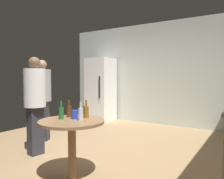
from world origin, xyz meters
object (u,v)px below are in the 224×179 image
object	(u,v)px
beer_bottle_brown	(69,111)
person_in_gray_shirt	(42,94)
beer_bottle_clear	(81,114)
foreground_table	(72,129)
beer_bottle_green	(61,112)
person_in_white_shirt	(35,98)
plastic_cup_blue	(74,114)
beer_bottle_amber	(86,111)
refrigerator	(101,89)

from	to	relation	value
beer_bottle_brown	person_in_gray_shirt	size ratio (longest dim) A/B	0.14
beer_bottle_brown	beer_bottle_clear	world-z (taller)	same
foreground_table	beer_bottle_green	world-z (taller)	beer_bottle_green
beer_bottle_brown	person_in_gray_shirt	xyz separation A→B (m)	(-1.48, 0.81, 0.11)
beer_bottle_green	person_in_white_shirt	xyz separation A→B (m)	(-0.96, 0.36, 0.10)
plastic_cup_blue	person_in_white_shirt	world-z (taller)	person_in_white_shirt
beer_bottle_amber	beer_bottle_clear	world-z (taller)	same
beer_bottle_green	beer_bottle_clear	size ratio (longest dim) A/B	1.00
refrigerator	beer_bottle_clear	distance (m)	3.76
foreground_table	beer_bottle_brown	bearing A→B (deg)	142.47
beer_bottle_brown	plastic_cup_blue	bearing A→B (deg)	-19.60
beer_bottle_brown	person_in_white_shirt	xyz separation A→B (m)	(-0.94, 0.20, 0.10)
beer_bottle_clear	foreground_table	bearing A→B (deg)	-154.85
foreground_table	beer_bottle_green	bearing A→B (deg)	-172.34
beer_bottle_brown	beer_bottle_green	bearing A→B (deg)	-83.15
beer_bottle_brown	beer_bottle_clear	xyz separation A→B (m)	(0.28, -0.09, 0.00)
refrigerator	person_in_white_shirt	size ratio (longest dim) A/B	1.14
beer_bottle_amber	person_in_white_shirt	distance (m)	1.17
person_in_white_shirt	beer_bottle_clear	bearing A→B (deg)	-5.20
beer_bottle_clear	beer_bottle_amber	bearing A→B (deg)	107.12
beer_bottle_green	plastic_cup_blue	size ratio (longest dim) A/B	2.09
beer_bottle_green	plastic_cup_blue	bearing A→B (deg)	40.03
foreground_table	person_in_white_shirt	size ratio (longest dim) A/B	0.51
beer_bottle_amber	beer_bottle_brown	xyz separation A→B (m)	(-0.23, -0.08, 0.00)
person_in_gray_shirt	refrigerator	bearing A→B (deg)	159.61
person_in_gray_shirt	beer_bottle_clear	bearing A→B (deg)	36.84
person_in_gray_shirt	plastic_cup_blue	bearing A→B (deg)	35.97
plastic_cup_blue	person_in_white_shirt	distance (m)	1.12
beer_bottle_amber	beer_bottle_clear	distance (m)	0.18
refrigerator	person_in_white_shirt	world-z (taller)	refrigerator
beer_bottle_brown	person_in_white_shirt	bearing A→B (deg)	167.90
refrigerator	beer_bottle_clear	world-z (taller)	refrigerator
beer_bottle_amber	beer_bottle_clear	size ratio (longest dim) A/B	1.00
person_in_gray_shirt	person_in_white_shirt	distance (m)	0.81
person_in_white_shirt	beer_bottle_brown	bearing A→B (deg)	-3.92
beer_bottle_amber	foreground_table	bearing A→B (deg)	-102.71
beer_bottle_amber	beer_bottle_brown	distance (m)	0.24
beer_bottle_green	beer_bottle_clear	xyz separation A→B (m)	(0.26, 0.07, 0.00)
plastic_cup_blue	beer_bottle_green	bearing A→B (deg)	-139.97
foreground_table	beer_bottle_amber	world-z (taller)	beer_bottle_amber
beer_bottle_green	person_in_gray_shirt	bearing A→B (deg)	147.33
beer_bottle_brown	beer_bottle_clear	distance (m)	0.29
beer_bottle_green	beer_bottle_amber	bearing A→B (deg)	49.13
person_in_gray_shirt	person_in_white_shirt	size ratio (longest dim) A/B	1.01
refrigerator	beer_bottle_green	bearing A→B (deg)	-61.92
foreground_table	beer_bottle_green	distance (m)	0.25
plastic_cup_blue	beer_bottle_clear	bearing A→B (deg)	-15.28
foreground_table	person_in_white_shirt	distance (m)	1.20
foreground_table	beer_bottle_clear	world-z (taller)	beer_bottle_clear
beer_bottle_amber	beer_bottle_green	distance (m)	0.32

